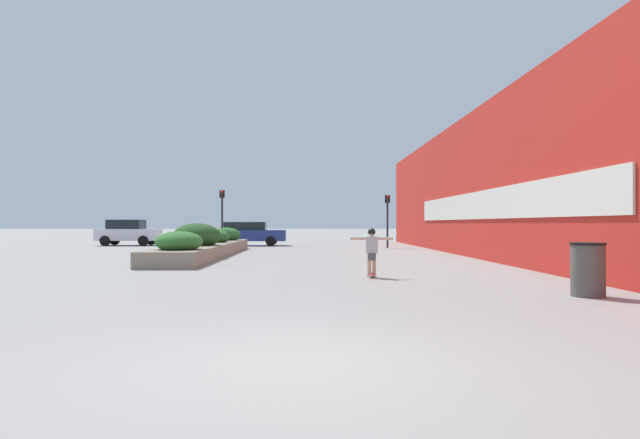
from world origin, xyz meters
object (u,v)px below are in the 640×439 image
object	(u,v)px
car_leftmost	(248,233)
skateboarder	(372,246)
traffic_light_right	(387,211)
skateboard	(372,275)
car_center_left	(128,232)
trash_bin	(588,269)
traffic_light_left	(222,208)

from	to	relation	value
car_leftmost	skateboarder	bearing A→B (deg)	14.62
skateboarder	traffic_light_right	world-z (taller)	traffic_light_right
skateboard	car_leftmost	distance (m)	22.31
car_center_left	skateboard	bearing A→B (deg)	31.26
trash_bin	traffic_light_right	distance (m)	22.17
skateboarder	car_center_left	xyz separation A→B (m)	(-13.42, 22.11, 0.04)
skateboarder	car_leftmost	bearing A→B (deg)	105.34
trash_bin	car_center_left	size ratio (longest dim) A/B	0.27
skateboarder	car_leftmost	xyz separation A→B (m)	(-5.63, 21.58, -0.03)
car_center_left	traffic_light_left	bearing A→B (deg)	61.30
car_leftmost	traffic_light_right	distance (m)	9.29
trash_bin	traffic_light_left	bearing A→B (deg)	115.14
skateboarder	car_leftmost	world-z (taller)	car_leftmost
car_center_left	traffic_light_left	xyz separation A→B (m)	(6.63, -3.63, 1.45)
skateboarder	trash_bin	xyz separation A→B (m)	(3.76, -4.02, -0.29)
car_center_left	traffic_light_left	world-z (taller)	traffic_light_left
trash_bin	traffic_light_left	world-z (taller)	traffic_light_left
skateboard	car_leftmost	size ratio (longest dim) A/B	0.15
traffic_light_left	car_leftmost	bearing A→B (deg)	69.50
skateboarder	traffic_light_right	xyz separation A→B (m)	(2.87, 18.08, 1.30)
traffic_light_left	car_center_left	bearing A→B (deg)	151.30
traffic_light_right	car_center_left	bearing A→B (deg)	166.12
traffic_light_left	traffic_light_right	xyz separation A→B (m)	(9.66, -0.40, -0.18)
car_leftmost	traffic_light_right	bearing A→B (deg)	67.62
trash_bin	car_leftmost	world-z (taller)	car_leftmost
skateboarder	traffic_light_left	xyz separation A→B (m)	(-6.79, 18.48, 1.48)
trash_bin	car_center_left	bearing A→B (deg)	123.34
skateboarder	car_center_left	size ratio (longest dim) A/B	0.31
skateboard	traffic_light_right	world-z (taller)	traffic_light_right
car_center_left	traffic_light_left	distance (m)	7.70
car_leftmost	car_center_left	xyz separation A→B (m)	(-7.79, 0.53, 0.06)
skateboarder	trash_bin	size ratio (longest dim) A/B	1.14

